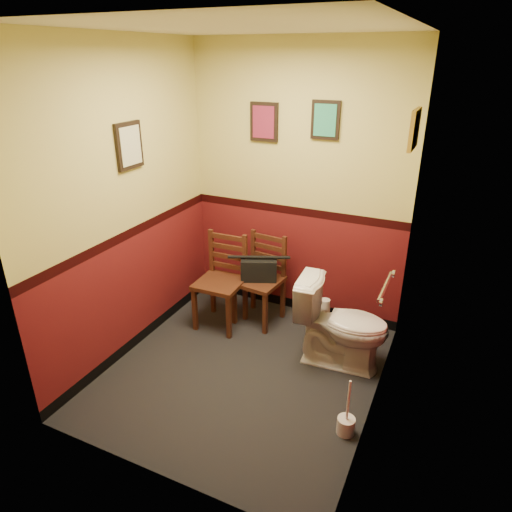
# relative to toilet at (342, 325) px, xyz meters

# --- Properties ---
(floor) EXTENTS (2.20, 2.40, 0.00)m
(floor) POSITION_rel_toilet_xyz_m (-0.72, -0.47, -0.39)
(floor) COLOR black
(floor) RESTS_ON ground
(ceiling) EXTENTS (2.20, 2.40, 0.00)m
(ceiling) POSITION_rel_toilet_xyz_m (-0.72, -0.47, 2.31)
(ceiling) COLOR silver
(ceiling) RESTS_ON ground
(wall_back) EXTENTS (2.20, 0.00, 2.70)m
(wall_back) POSITION_rel_toilet_xyz_m (-0.72, 0.73, 0.96)
(wall_back) COLOR #5C1316
(wall_back) RESTS_ON ground
(wall_front) EXTENTS (2.20, 0.00, 2.70)m
(wall_front) POSITION_rel_toilet_xyz_m (-0.72, -1.67, 0.96)
(wall_front) COLOR #5C1316
(wall_front) RESTS_ON ground
(wall_left) EXTENTS (0.00, 2.40, 2.70)m
(wall_left) POSITION_rel_toilet_xyz_m (-1.82, -0.47, 0.96)
(wall_left) COLOR #5C1316
(wall_left) RESTS_ON ground
(wall_right) EXTENTS (0.00, 2.40, 2.70)m
(wall_right) POSITION_rel_toilet_xyz_m (0.38, -0.47, 0.96)
(wall_right) COLOR #5C1316
(wall_right) RESTS_ON ground
(grab_bar) EXTENTS (0.05, 0.56, 0.06)m
(grab_bar) POSITION_rel_toilet_xyz_m (0.35, -0.22, 0.56)
(grab_bar) COLOR silver
(grab_bar) RESTS_ON wall_right
(framed_print_back_a) EXTENTS (0.28, 0.04, 0.36)m
(framed_print_back_a) POSITION_rel_toilet_xyz_m (-1.07, 0.71, 1.56)
(framed_print_back_a) COLOR black
(framed_print_back_a) RESTS_ON wall_back
(framed_print_back_b) EXTENTS (0.26, 0.04, 0.34)m
(framed_print_back_b) POSITION_rel_toilet_xyz_m (-0.47, 0.71, 1.61)
(framed_print_back_b) COLOR black
(framed_print_back_b) RESTS_ON wall_back
(framed_print_left) EXTENTS (0.04, 0.30, 0.38)m
(framed_print_left) POSITION_rel_toilet_xyz_m (-1.80, -0.37, 1.46)
(framed_print_left) COLOR black
(framed_print_left) RESTS_ON wall_left
(framed_print_right) EXTENTS (0.04, 0.34, 0.28)m
(framed_print_right) POSITION_rel_toilet_xyz_m (0.36, 0.13, 1.66)
(framed_print_right) COLOR olive
(framed_print_right) RESTS_ON wall_right
(toilet) EXTENTS (0.83, 0.50, 0.79)m
(toilet) POSITION_rel_toilet_xyz_m (0.00, 0.00, 0.00)
(toilet) COLOR white
(toilet) RESTS_ON floor
(toilet_brush) EXTENTS (0.13, 0.13, 0.47)m
(toilet_brush) POSITION_rel_toilet_xyz_m (0.27, -0.79, -0.32)
(toilet_brush) COLOR silver
(toilet_brush) RESTS_ON floor
(chair_left) EXTENTS (0.45, 0.45, 0.94)m
(chair_left) POSITION_rel_toilet_xyz_m (-1.27, 0.15, 0.08)
(chair_left) COLOR #432114
(chair_left) RESTS_ON floor
(chair_right) EXTENTS (0.47, 0.47, 0.91)m
(chair_right) POSITION_rel_toilet_xyz_m (-0.95, 0.39, 0.06)
(chair_right) COLOR #432114
(chair_right) RESTS_ON floor
(handbag) EXTENTS (0.39, 0.30, 0.26)m
(handbag) POSITION_rel_toilet_xyz_m (-0.95, 0.35, 0.19)
(handbag) COLOR black
(handbag) RESTS_ON chair_right
(tp_stack) EXTENTS (0.21, 0.13, 0.27)m
(tp_stack) POSITION_rel_toilet_xyz_m (-0.32, 0.60, -0.28)
(tp_stack) COLOR silver
(tp_stack) RESTS_ON floor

